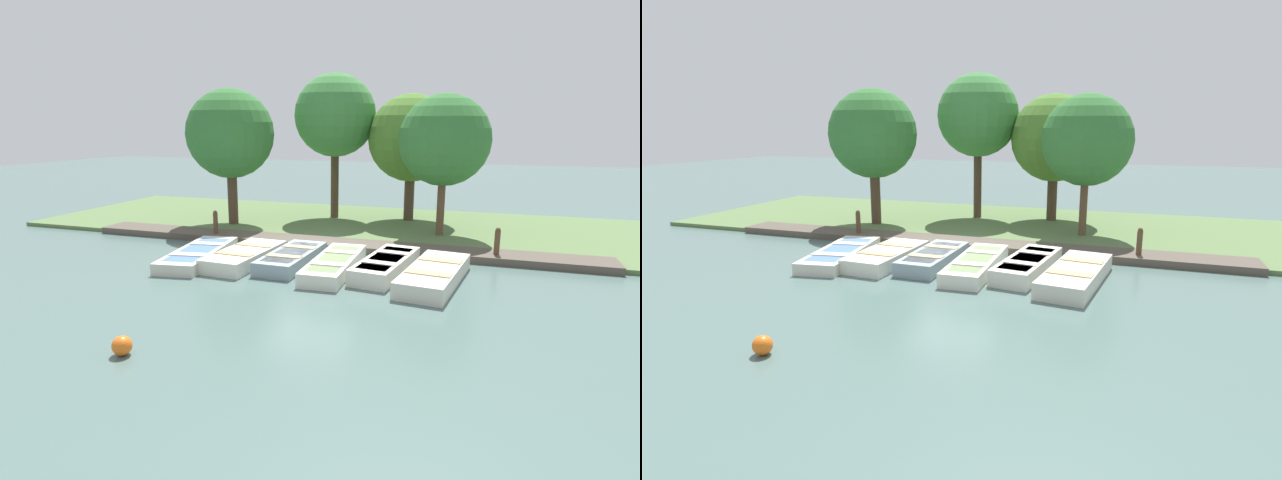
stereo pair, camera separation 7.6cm
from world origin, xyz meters
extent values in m
plane|color=#4C6660|center=(0.00, 0.00, 0.00)|extent=(80.00, 80.00, 0.00)
cube|color=#567042|center=(-5.00, 0.00, 0.07)|extent=(8.00, 24.00, 0.14)
cube|color=#51473D|center=(-1.39, 0.00, 0.11)|extent=(1.19, 16.45, 0.22)
cube|color=beige|center=(1.26, -2.96, 0.16)|extent=(3.58, 1.67, 0.32)
cube|color=#4C709E|center=(1.26, -2.96, 0.31)|extent=(2.92, 1.32, 0.03)
cube|color=beige|center=(1.90, -2.86, 0.33)|extent=(0.50, 1.10, 0.03)
cube|color=beige|center=(0.61, -3.06, 0.33)|extent=(0.50, 1.10, 0.03)
cube|color=silver|center=(1.16, -1.54, 0.20)|extent=(2.93, 1.36, 0.39)
cube|color=#994C33|center=(1.16, -1.54, 0.37)|extent=(2.40, 1.07, 0.03)
cube|color=tan|center=(1.70, -1.57, 0.40)|extent=(0.35, 1.13, 0.03)
cube|color=tan|center=(0.61, -1.51, 0.40)|extent=(0.35, 1.13, 0.03)
cube|color=#8C9EA8|center=(0.88, -0.24, 0.19)|extent=(2.89, 1.11, 0.38)
cube|color=#994C33|center=(0.88, -0.24, 0.36)|extent=(2.37, 0.87, 0.03)
cube|color=tan|center=(1.42, -0.25, 0.39)|extent=(0.30, 0.99, 0.03)
cube|color=tan|center=(0.33, -0.23, 0.39)|extent=(0.30, 0.99, 0.03)
cube|color=silver|center=(1.09, 1.06, 0.18)|extent=(3.39, 1.13, 0.36)
cube|color=#6B7F51|center=(1.09, 1.06, 0.35)|extent=(2.78, 0.88, 0.03)
cube|color=beige|center=(1.73, 1.08, 0.37)|extent=(0.37, 0.94, 0.03)
cube|color=beige|center=(0.46, 1.03, 0.37)|extent=(0.37, 0.94, 0.03)
cube|color=silver|center=(0.84, 2.38, 0.21)|extent=(3.14, 1.36, 0.42)
cube|color=#4C709E|center=(0.84, 2.38, 0.40)|extent=(2.57, 1.08, 0.03)
cube|color=beige|center=(1.41, 2.31, 0.43)|extent=(0.41, 0.94, 0.03)
cube|color=beige|center=(0.26, 2.45, 0.43)|extent=(0.41, 0.94, 0.03)
cube|color=beige|center=(1.27, 3.66, 0.20)|extent=(3.47, 1.55, 0.40)
cube|color=beige|center=(1.27, 3.66, 0.39)|extent=(2.84, 1.23, 0.03)
cube|color=tan|center=(1.91, 3.58, 0.42)|extent=(0.46, 1.09, 0.03)
cube|color=tan|center=(0.64, 3.73, 0.42)|extent=(0.46, 1.09, 0.03)
cylinder|color=brown|center=(-1.27, -3.86, 0.45)|extent=(0.15, 0.15, 0.89)
sphere|color=brown|center=(-1.27, -3.86, 0.92)|extent=(0.14, 0.14, 0.14)
cylinder|color=brown|center=(-1.27, 5.10, 0.45)|extent=(0.15, 0.15, 0.89)
sphere|color=brown|center=(-1.27, 5.10, 0.92)|extent=(0.14, 0.14, 0.14)
sphere|color=orange|center=(6.97, -0.84, 0.17)|extent=(0.34, 0.34, 0.34)
cylinder|color=#4C3828|center=(-3.35, -4.32, 1.29)|extent=(0.37, 0.37, 2.59)
sphere|color=#337033|center=(-3.35, -4.32, 3.47)|extent=(3.23, 3.23, 3.23)
cylinder|color=#4C3828|center=(-5.95, -1.11, 1.64)|extent=(0.32, 0.32, 3.27)
sphere|color=#3D7F3D|center=(-5.95, -1.11, 4.16)|extent=(3.20, 3.20, 3.20)
cylinder|color=#4C3828|center=(-6.22, 1.85, 1.20)|extent=(0.38, 0.38, 2.40)
sphere|color=#4C7A2D|center=(-6.22, 1.85, 3.30)|extent=(3.30, 3.30, 3.30)
cylinder|color=brown|center=(-3.80, 3.28, 1.24)|extent=(0.26, 0.26, 2.48)
sphere|color=#337033|center=(-3.80, 3.28, 3.30)|extent=(2.99, 2.99, 2.99)
camera|label=1|loc=(13.22, 4.76, 3.74)|focal=28.00mm
camera|label=2|loc=(13.19, 4.83, 3.74)|focal=28.00mm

